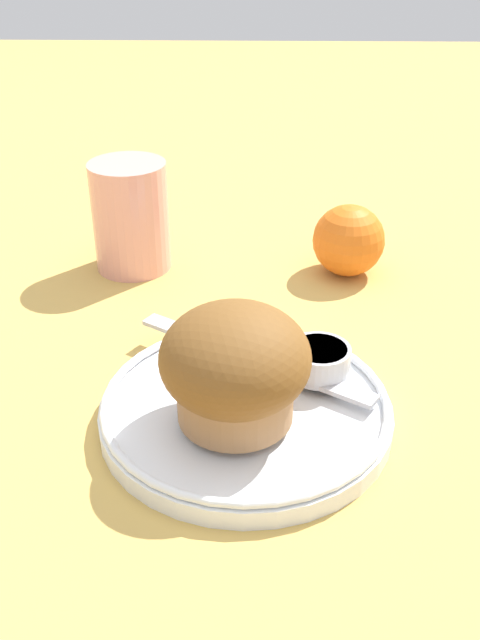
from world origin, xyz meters
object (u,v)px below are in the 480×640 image
object	(u,v)px
butter_knife	(252,357)
juice_glass	(131,216)
muffin	(233,367)
orange_fruit	(349,240)

from	to	relation	value
butter_knife	juice_glass	size ratio (longest dim) A/B	1.68
muffin	juice_glass	distance (m)	0.28
butter_knife	juice_glass	distance (m)	0.23
muffin	butter_knife	world-z (taller)	muffin
orange_fruit	juice_glass	size ratio (longest dim) A/B	0.65
muffin	butter_knife	xyz separation A→B (m)	(0.01, 0.07, -0.04)
butter_knife	juice_glass	world-z (taller)	juice_glass
juice_glass	muffin	bearing A→B (deg)	-67.74
butter_knife	orange_fruit	distance (m)	0.20
muffin	juice_glass	xyz separation A→B (m)	(-0.11, 0.26, -0.01)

